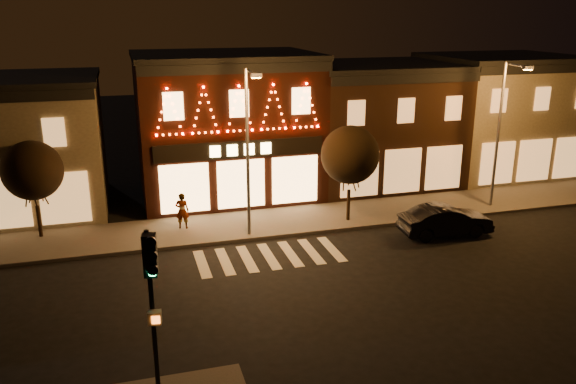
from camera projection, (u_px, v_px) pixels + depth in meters
name	position (u px, v px, depth m)	size (l,w,h in m)	color
ground	(295.00, 297.00, 22.33)	(120.00, 120.00, 0.00)	black
sidewalk_far	(287.00, 221.00, 30.18)	(44.00, 4.00, 0.15)	#47423D
building_pulp	(226.00, 125.00, 33.91)	(10.20, 8.34, 8.30)	black
building_right_a	(375.00, 123.00, 36.56)	(9.20, 8.28, 7.50)	#371F13
building_right_b	(498.00, 114.00, 38.90)	(9.20, 8.28, 7.80)	#675D49
traffic_signal_near	(152.00, 285.00, 15.10)	(0.40, 0.53, 5.02)	black
streetlamp_mid	(249.00, 141.00, 26.66)	(0.51, 1.82, 7.93)	#59595E
streetlamp_right	(502.00, 124.00, 30.83)	(0.52, 1.80, 7.85)	#59595E
tree_left	(32.00, 171.00, 26.95)	(2.80, 2.80, 4.68)	black
tree_right	(350.00, 155.00, 29.12)	(2.96, 2.96, 4.95)	black
dark_sedan	(445.00, 221.00, 28.28)	(1.57, 4.51, 1.49)	black
pedestrian	(182.00, 211.00, 28.71)	(0.67, 0.44, 1.83)	gray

